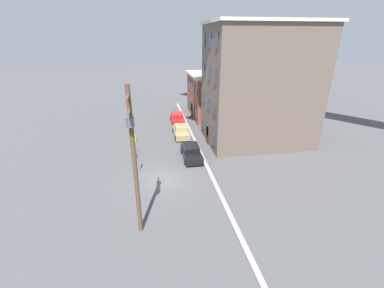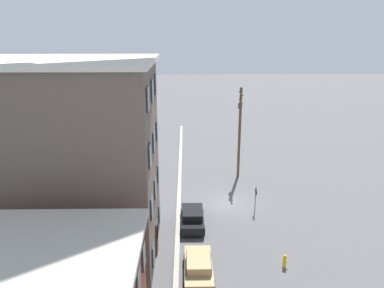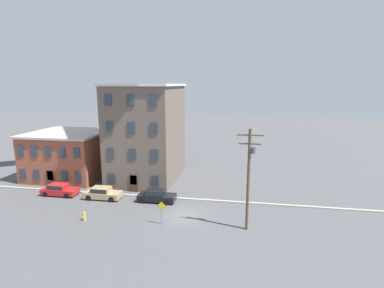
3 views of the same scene
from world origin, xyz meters
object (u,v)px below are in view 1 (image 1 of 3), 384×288
(car_red, at_px, (177,118))
(utility_pole, at_px, (134,157))
(car_tan, at_px, (181,131))
(car_black, at_px, (191,152))
(caution_sign, at_px, (137,157))
(fire_hydrant, at_px, (135,138))

(car_red, height_order, utility_pole, utility_pole)
(car_red, xyz_separation_m, car_tan, (5.85, -0.20, 0.00))
(car_tan, relative_size, car_black, 1.00)
(car_red, height_order, car_black, same)
(caution_sign, xyz_separation_m, fire_hydrant, (-8.00, -0.58, -1.11))
(car_red, relative_size, car_tan, 1.00)
(car_red, xyz_separation_m, utility_pole, (23.07, -5.10, 4.72))
(fire_hydrant, bearing_deg, caution_sign, 4.15)
(fire_hydrant, bearing_deg, car_red, 138.08)
(caution_sign, bearing_deg, car_tan, 149.29)
(car_tan, height_order, car_black, same)
(car_red, xyz_separation_m, caution_sign, (14.75, -5.48, 0.84))
(car_tan, distance_m, caution_sign, 10.39)
(car_tan, xyz_separation_m, car_black, (6.69, 0.26, 0.00))
(car_tan, bearing_deg, car_red, 178.07)
(car_black, distance_m, fire_hydrant, 8.43)
(car_black, xyz_separation_m, fire_hydrant, (-5.79, -6.13, -0.27))
(caution_sign, distance_m, fire_hydrant, 8.09)
(car_black, bearing_deg, utility_pole, -26.13)
(car_red, relative_size, fire_hydrant, 4.58)
(car_black, bearing_deg, car_red, -179.69)
(fire_hydrant, bearing_deg, utility_pole, 3.37)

